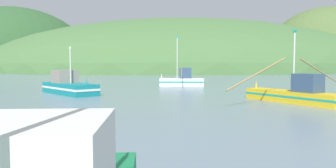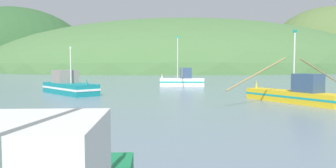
# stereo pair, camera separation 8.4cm
# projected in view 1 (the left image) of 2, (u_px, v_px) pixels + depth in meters

# --- Properties ---
(hill_far_center) EXTENTS (116.79, 93.43, 91.74)m
(hill_far_center) POSITION_uv_depth(u_px,v_px,m) (15.00, 69.00, 230.82)
(hill_far_center) COLOR #2D562D
(hill_far_center) RESTS_ON ground
(hill_mid_right) EXTENTS (83.19, 66.55, 75.06)m
(hill_mid_right) POSITION_uv_depth(u_px,v_px,m) (327.00, 70.00, 185.47)
(hill_mid_right) COLOR #516B38
(hill_mid_right) RESTS_ON ground
(hill_far_right) EXTENTS (213.37, 170.69, 53.53)m
(hill_far_right) POSITION_uv_depth(u_px,v_px,m) (191.00, 70.00, 176.12)
(hill_far_right) COLOR #47703D
(hill_far_right) RESTS_ON ground
(fishing_boat_teal) EXTENTS (5.68, 8.61, 4.84)m
(fishing_boat_teal) POSITION_uv_depth(u_px,v_px,m) (68.00, 86.00, 31.89)
(fishing_boat_teal) COLOR #147F84
(fishing_boat_teal) RESTS_ON ground
(fishing_boat_white) EXTENTS (6.42, 8.78, 6.96)m
(fishing_boat_white) POSITION_uv_depth(u_px,v_px,m) (182.00, 80.00, 43.20)
(fishing_boat_white) COLOR white
(fishing_boat_white) RESTS_ON ground
(fishing_boat_yellow) EXTENTS (13.26, 8.43, 5.71)m
(fishing_boat_yellow) POSITION_uv_depth(u_px,v_px,m) (294.00, 94.00, 24.29)
(fishing_boat_yellow) COLOR gold
(fishing_boat_yellow) RESTS_ON ground
(channel_buoy) EXTENTS (0.80, 0.80, 1.57)m
(channel_buoy) POSITION_uv_depth(u_px,v_px,m) (18.00, 141.00, 9.39)
(channel_buoy) COLOR yellow
(channel_buoy) RESTS_ON ground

